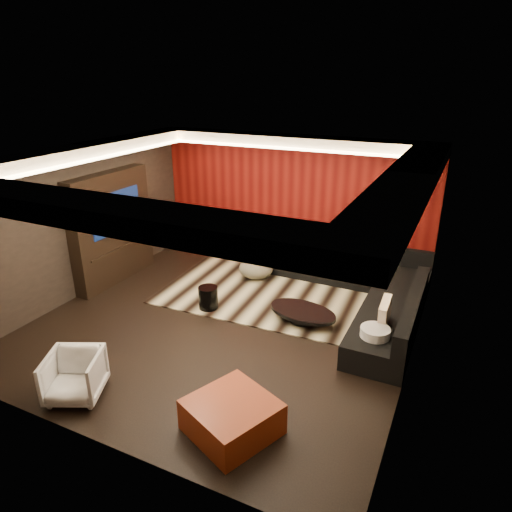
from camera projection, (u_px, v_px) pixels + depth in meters
The scene contains 26 objects.
floor at pixel (225, 323), 7.76m from camera, with size 6.00×6.00×0.02m, color black.
ceiling at pixel (220, 156), 6.71m from camera, with size 6.00×6.00×0.02m, color silver.
wall_back at pixel (292, 201), 9.76m from camera, with size 6.00×0.02×2.80m, color black.
wall_left at pixel (81, 221), 8.44m from camera, with size 0.02×6.00×2.80m, color black.
wall_right at pixel (421, 280), 6.04m from camera, with size 0.02×6.00×2.80m, color black.
red_feature_wall at pixel (291, 201), 9.72m from camera, with size 5.98×0.05×2.78m, color #6B0C0A.
soffit_back at pixel (288, 141), 9.02m from camera, with size 6.00×0.60×0.22m, color silver.
soffit_front at pixel (85, 210), 4.49m from camera, with size 6.00×0.60×0.22m, color silver.
soffit_left at pixel (84, 151), 7.83m from camera, with size 0.60×4.80×0.22m, color silver.
soffit_right at pixel (409, 181), 5.68m from camera, with size 0.60×4.80×0.22m, color silver.
cove_back at pixel (281, 148), 8.76m from camera, with size 4.80×0.08×0.04m, color #FFD899.
cove_front at pixel (110, 210), 4.81m from camera, with size 4.80×0.08×0.04m, color #FFD899.
cove_left at pixel (99, 158), 7.73m from camera, with size 0.08×4.80×0.04m, color #FFD899.
cove_right at pixel (381, 186), 5.85m from camera, with size 0.08×4.80×0.04m, color #FFD899.
tv_surround at pixel (112, 228), 8.99m from camera, with size 0.30×2.00×2.20m, color black.
tv_screen at pixel (116, 212), 8.79m from camera, with size 0.04×1.30×0.80m, color black.
tv_shelf at pixel (121, 248), 9.07m from camera, with size 0.04×1.60×0.04m, color black.
rug at pixel (274, 288), 8.96m from camera, with size 4.00×3.00×0.02m, color beige.
coffee_table at pixel (303, 315), 7.74m from camera, with size 1.19×1.19×0.20m, color black.
drum_stool at pixel (208, 298), 8.12m from camera, with size 0.34×0.34×0.41m, color black.
striped_pouf at pixel (256, 268), 9.36m from camera, with size 0.70×0.70×0.38m, color beige.
white_side_table at pixel (374, 344), 6.65m from camera, with size 0.43×0.43×0.54m, color white.
orange_ottoman at pixel (232, 417), 5.34m from camera, with size 0.92×0.92×0.41m, color #8F3712.
armchair at pixel (74, 376), 5.88m from camera, with size 0.67×0.69×0.63m, color white.
sectional_sofa at pixel (354, 284), 8.53m from camera, with size 3.65×3.50×0.75m.
throw_pillows at pixel (327, 261), 8.67m from camera, with size 3.06×2.73×0.50m.
Camera 1 is at (3.39, -5.89, 3.95)m, focal length 32.00 mm.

